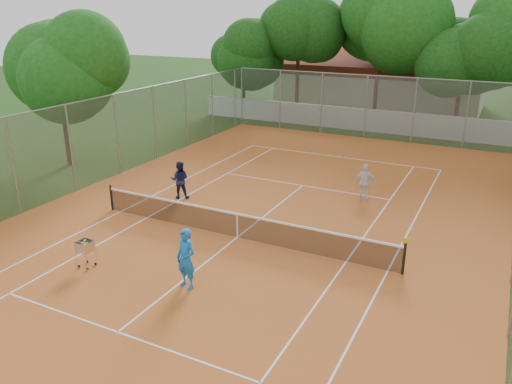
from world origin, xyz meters
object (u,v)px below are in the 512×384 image
at_px(clubhouse, 380,80).
at_px(ball_hopper, 86,253).
at_px(player_far_left, 180,180).
at_px(player_far_right, 365,183).
at_px(player_near, 186,259).
at_px(tennis_net, 237,225).

bearing_deg(clubhouse, ball_hopper, -92.21).
xyz_separation_m(player_far_left, player_far_right, (7.33, 3.32, -0.01)).
relative_size(clubhouse, player_near, 8.75).
height_order(tennis_net, clubhouse, clubhouse).
height_order(player_near, player_far_left, player_near).
xyz_separation_m(tennis_net, ball_hopper, (-3.28, -4.13, 0.00)).
bearing_deg(ball_hopper, clubhouse, 91.34).
distance_m(player_near, ball_hopper, 3.66).
bearing_deg(player_far_right, player_far_left, 14.46).
xyz_separation_m(clubhouse, player_near, (2.32, -32.70, -1.24)).
bearing_deg(player_far_right, ball_hopper, 47.34).
xyz_separation_m(tennis_net, player_far_right, (3.10, 5.78, 0.33)).
xyz_separation_m(player_near, player_far_left, (-4.56, 6.17, -0.10)).
height_order(player_near, ball_hopper, player_near).
distance_m(clubhouse, player_far_right, 23.81).
bearing_deg(player_far_left, player_near, 101.48).
bearing_deg(ball_hopper, tennis_net, 55.08).
distance_m(clubhouse, player_far_left, 26.66).
bearing_deg(tennis_net, player_near, -85.00).
relative_size(player_far_left, player_far_right, 1.01).
bearing_deg(player_near, player_far_left, 137.81).
bearing_deg(player_near, tennis_net, 106.35).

